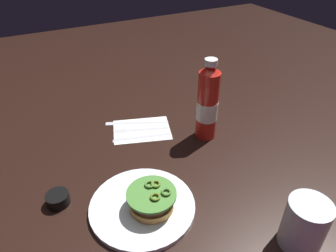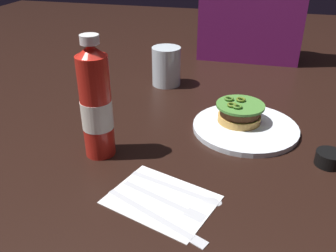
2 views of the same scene
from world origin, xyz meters
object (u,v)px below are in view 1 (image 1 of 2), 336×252
(napkin, at_px, (142,130))
(butter_knife, at_px, (133,122))
(condiment_cup, at_px, (58,199))
(water_glass, at_px, (304,224))
(burger_sandwich, at_px, (152,200))
(spoon_utensil, at_px, (134,137))
(ketchup_bottle, at_px, (208,104))
(fork_utensil, at_px, (136,129))
(dinner_plate, at_px, (142,206))

(napkin, xyz_separation_m, butter_knife, (0.01, -0.05, 0.00))
(condiment_cup, relative_size, napkin, 0.30)
(water_glass, bearing_deg, burger_sandwich, -42.75)
(water_glass, bearing_deg, butter_knife, -76.52)
(spoon_utensil, bearing_deg, condiment_cup, 31.62)
(ketchup_bottle, height_order, butter_knife, ketchup_bottle)
(ketchup_bottle, height_order, fork_utensil, ketchup_bottle)
(ketchup_bottle, xyz_separation_m, water_glass, (0.04, 0.42, -0.06))
(dinner_plate, xyz_separation_m, condiment_cup, (0.17, -0.11, 0.01))
(napkin, distance_m, spoon_utensil, 0.05)
(napkin, relative_size, spoon_utensil, 0.99)
(spoon_utensil, bearing_deg, napkin, -143.19)
(napkin, bearing_deg, water_glass, 103.53)
(napkin, relative_size, butter_knife, 0.92)
(dinner_plate, height_order, napkin, dinner_plate)
(ketchup_bottle, bearing_deg, fork_utensil, -34.22)
(water_glass, bearing_deg, condiment_cup, -38.73)
(dinner_plate, bearing_deg, butter_knife, -108.49)
(water_glass, relative_size, fork_utensil, 0.70)
(butter_knife, bearing_deg, napkin, 102.91)
(condiment_cup, bearing_deg, burger_sandwich, 147.01)
(butter_knife, bearing_deg, fork_utensil, 82.66)
(dinner_plate, height_order, fork_utensil, dinner_plate)
(dinner_plate, relative_size, spoon_utensil, 1.37)
(ketchup_bottle, height_order, condiment_cup, ketchup_bottle)
(dinner_plate, distance_m, butter_knife, 0.37)
(burger_sandwich, relative_size, ketchup_bottle, 0.45)
(fork_utensil, bearing_deg, spoon_utensil, 57.32)
(ketchup_bottle, xyz_separation_m, spoon_utensil, (0.21, -0.09, -0.11))
(water_glass, distance_m, spoon_utensil, 0.54)
(water_glass, bearing_deg, spoon_utensil, -71.46)
(ketchup_bottle, bearing_deg, condiment_cup, 8.81)
(burger_sandwich, xyz_separation_m, water_glass, (-0.24, 0.22, 0.02))
(napkin, bearing_deg, spoon_utensil, 36.81)
(burger_sandwich, xyz_separation_m, butter_knife, (-0.10, -0.36, -0.03))
(condiment_cup, distance_m, butter_knife, 0.38)
(dinner_plate, distance_m, napkin, 0.32)
(burger_sandwich, relative_size, condiment_cup, 2.09)
(spoon_utensil, bearing_deg, ketchup_bottle, 157.00)
(condiment_cup, relative_size, fork_utensil, 0.33)
(butter_knife, bearing_deg, burger_sandwich, 74.86)
(dinner_plate, xyz_separation_m, spoon_utensil, (-0.09, -0.27, -0.00))
(condiment_cup, bearing_deg, spoon_utensil, -148.38)
(condiment_cup, distance_m, napkin, 0.36)
(condiment_cup, xyz_separation_m, napkin, (-0.30, -0.19, -0.01))
(dinner_plate, distance_m, spoon_utensil, 0.28)
(spoon_utensil, bearing_deg, dinner_plate, 71.99)
(ketchup_bottle, xyz_separation_m, napkin, (0.17, -0.12, -0.11))
(butter_knife, relative_size, spoon_utensil, 1.08)
(burger_sandwich, distance_m, fork_utensil, 0.34)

